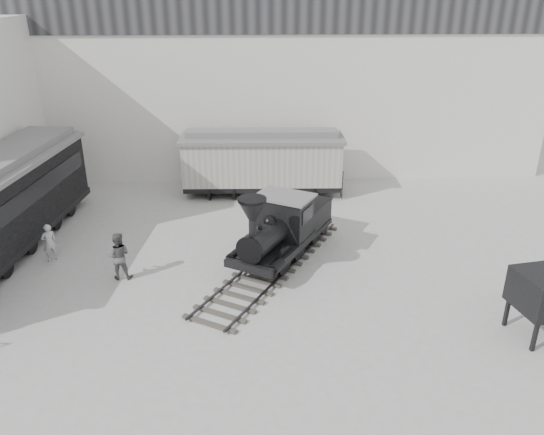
{
  "coord_description": "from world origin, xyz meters",
  "views": [
    {
      "loc": [
        0.13,
        -15.26,
        10.12
      ],
      "look_at": [
        0.95,
        3.63,
        2.0
      ],
      "focal_mm": 35.0,
      "sensor_mm": 36.0,
      "label": 1
    }
  ],
  "objects_px": {
    "boxcar": "(262,161)",
    "visitor_b": "(119,256)",
    "visitor_a": "(49,243)",
    "locomotive": "(280,232)"
  },
  "relations": [
    {
      "from": "locomotive",
      "to": "visitor_b",
      "type": "relative_size",
      "value": 4.96
    },
    {
      "from": "locomotive",
      "to": "visitor_b",
      "type": "distance_m",
      "value": 6.3
    },
    {
      "from": "boxcar",
      "to": "visitor_a",
      "type": "distance_m",
      "value": 11.52
    },
    {
      "from": "visitor_a",
      "to": "boxcar",
      "type": "bearing_deg",
      "value": -173.75
    },
    {
      "from": "boxcar",
      "to": "visitor_a",
      "type": "bearing_deg",
      "value": -138.44
    },
    {
      "from": "visitor_a",
      "to": "visitor_b",
      "type": "height_order",
      "value": "visitor_b"
    },
    {
      "from": "locomotive",
      "to": "visitor_b",
      "type": "bearing_deg",
      "value": -138.77
    },
    {
      "from": "locomotive",
      "to": "visitor_a",
      "type": "xyz_separation_m",
      "value": [
        -9.29,
        0.31,
        -0.44
      ]
    },
    {
      "from": "boxcar",
      "to": "visitor_b",
      "type": "distance_m",
      "value": 10.63
    },
    {
      "from": "locomotive",
      "to": "visitor_a",
      "type": "relative_size",
      "value": 5.83
    }
  ]
}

